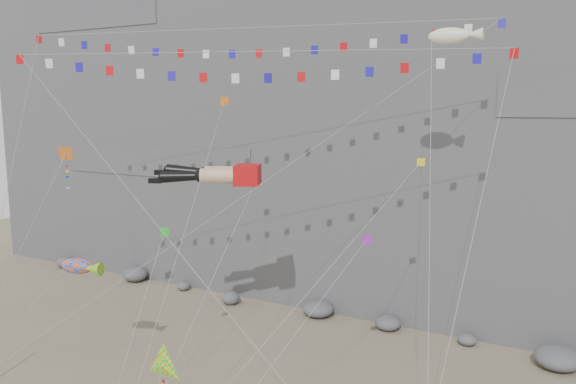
% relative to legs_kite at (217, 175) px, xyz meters
% --- Properties ---
extents(cliff, '(80.00, 28.00, 50.00)m').
position_rel_legs_kite_xyz_m(cliff, '(1.86, 26.31, 12.05)').
color(cliff, slate).
rests_on(cliff, ground).
extents(talus_boulders, '(60.00, 3.00, 1.20)m').
position_rel_legs_kite_xyz_m(talus_boulders, '(1.86, 11.31, -12.35)').
color(talus_boulders, '#5E5E63').
rests_on(talus_boulders, ground).
extents(legs_kite, '(7.69, 15.41, 19.17)m').
position_rel_legs_kite_xyz_m(legs_kite, '(0.00, 0.00, 0.00)').
color(legs_kite, red).
rests_on(legs_kite, ground).
extents(flag_banner_upper, '(31.02, 16.72, 28.64)m').
position_rel_legs_kite_xyz_m(flag_banner_upper, '(0.10, 3.28, 9.35)').
color(flag_banner_upper, red).
rests_on(flag_banner_upper, ground).
extents(flag_banner_lower, '(26.64, 12.26, 24.50)m').
position_rel_legs_kite_xyz_m(flag_banner_lower, '(3.51, -1.44, 7.30)').
color(flag_banner_lower, red).
rests_on(flag_banner_lower, ground).
extents(harlequin_kite, '(3.60, 8.28, 16.04)m').
position_rel_legs_kite_xyz_m(harlequin_kite, '(-10.17, -3.00, 1.12)').
color(harlequin_kite, red).
rests_on(harlequin_kite, ground).
extents(fish_windsock, '(7.95, 4.89, 10.29)m').
position_rel_legs_kite_xyz_m(fish_windsock, '(-6.94, -5.36, -5.55)').
color(fish_windsock, '#FE4F0C').
rests_on(fish_windsock, ground).
extents(delta_kite, '(2.15, 2.64, 6.70)m').
position_rel_legs_kite_xyz_m(delta_kite, '(3.97, -10.28, -7.52)').
color(delta_kite, yellow).
rests_on(delta_kite, ground).
extents(blimp_windsock, '(4.77, 13.99, 25.21)m').
position_rel_legs_kite_xyz_m(blimp_windsock, '(13.04, 4.76, 8.23)').
color(blimp_windsock, white).
rests_on(blimp_windsock, ground).
extents(small_kite_a, '(1.93, 12.61, 21.25)m').
position_rel_legs_kite_xyz_m(small_kite_a, '(-0.32, 1.22, 4.28)').
color(small_kite_a, orange).
rests_on(small_kite_a, ground).
extents(small_kite_b, '(5.78, 10.57, 14.93)m').
position_rel_legs_kite_xyz_m(small_kite_b, '(10.17, -0.67, -3.08)').
color(small_kite_b, purple).
rests_on(small_kite_b, ground).
extents(small_kite_c, '(4.31, 10.87, 14.49)m').
position_rel_legs_kite_xyz_m(small_kite_c, '(-1.85, -3.16, -3.45)').
color(small_kite_c, green).
rests_on(small_kite_c, ground).
extents(small_kite_d, '(9.00, 16.03, 22.56)m').
position_rel_legs_kite_xyz_m(small_kite_d, '(12.04, 1.86, 0.70)').
color(small_kite_d, yellow).
rests_on(small_kite_d, ground).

